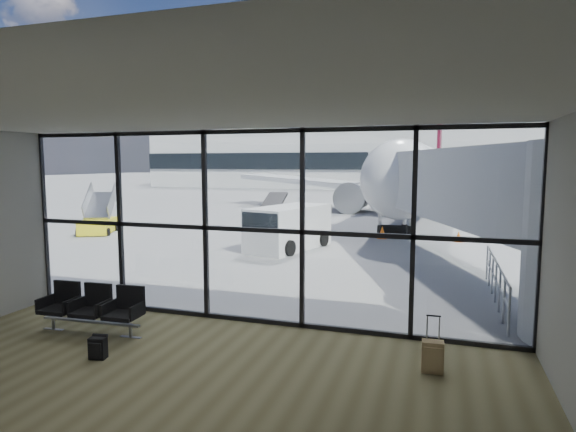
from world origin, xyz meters
The scene contains 22 objects.
ground centered at (0.00, 40.00, 0.00)m, with size 220.00×220.00×0.00m, color slate.
lounge_shell centered at (0.00, -4.80, 2.65)m, with size 12.02×8.01×4.51m.
glass_curtain_wall centered at (0.00, 0.00, 2.25)m, with size 12.10×0.12×4.50m.
jet_bridge centered at (4.90, 7.07, 2.76)m, with size 8.00×16.50×4.33m.
apron_railing centered at (5.60, 3.50, 0.72)m, with size 0.06×5.46×1.11m.
far_terminal centered at (-0.59, 61.97, 4.21)m, with size 80.00×12.20×11.00m.
tree_0 centered at (-45.00, 72.00, 4.63)m, with size 4.95×4.95×7.12m.
tree_1 centered at (-39.00, 72.00, 5.25)m, with size 5.61×5.61×8.07m.
tree_2 centered at (-33.00, 72.00, 5.88)m, with size 6.27×6.27×9.03m.
tree_3 centered at (-27.00, 72.00, 4.63)m, with size 4.95×4.95×7.12m.
tree_4 centered at (-21.00, 72.00, 5.25)m, with size 5.61×5.61×8.07m.
tree_5 centered at (-15.00, 72.00, 5.88)m, with size 6.27×6.27×9.03m.
seating_row centered at (-3.11, -1.67, 0.59)m, with size 2.40×0.79×1.06m.
backpack centered at (-2.02, -2.91, 0.22)m, with size 0.34×0.32×0.46m.
suitcase centered at (4.07, -1.60, 0.31)m, with size 0.39×0.30×1.03m.
airliner centered at (3.02, 28.51, 2.92)m, with size 32.17×37.26×9.60m.
service_van centered at (-2.19, 9.44, 0.96)m, with size 2.94×4.63×1.86m.
belt_loader centered at (-5.82, 17.09, 0.62)m, with size 1.81×4.12×1.85m.
mobile_stairs centered at (-13.25, 10.88, 0.51)m, with size 2.52×3.31×2.12m.
traffic_cone_a centered at (-2.42, 12.83, 0.26)m, with size 0.39×0.39×0.55m.
traffic_cone_b centered at (1.39, 13.71, 0.29)m, with size 0.43×0.43×0.62m.
traffic_cone_c centered at (4.97, 13.76, 0.24)m, with size 0.36×0.36×0.51m.
Camera 1 is at (4.13, -10.20, 3.73)m, focal length 30.00 mm.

